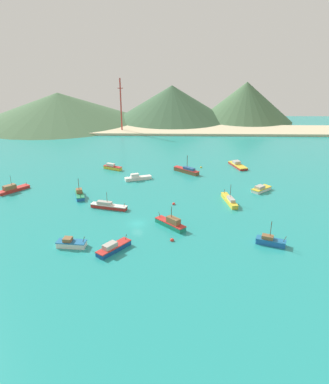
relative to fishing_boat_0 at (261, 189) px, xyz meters
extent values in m
cube|color=teal|center=(-37.29, 5.48, -0.98)|extent=(260.00, 280.00, 0.50)
cube|color=silver|center=(0.13, 0.12, -0.30)|extent=(7.16, 6.86, 0.87)
cube|color=gold|center=(0.13, 0.12, 0.24)|extent=(7.31, 7.00, 0.20)
cube|color=#B2ADA3|center=(-0.53, -0.48, 0.77)|extent=(3.58, 3.51, 0.87)
cube|color=#198466|center=(-28.75, -25.96, -0.17)|extent=(7.96, 8.08, 1.13)
cube|color=red|center=(-28.75, -25.96, 0.50)|extent=(8.12, 8.24, 0.20)
cube|color=brown|center=(-27.96, -26.78, 1.36)|extent=(3.78, 3.82, 1.53)
cylinder|color=#4C3823|center=(-31.59, -23.04, 1.19)|extent=(0.54, 0.55, 1.53)
cylinder|color=#4C3823|center=(-28.47, -26.25, 3.54)|extent=(0.16, 0.16, 2.82)
cube|color=#1E5BA8|center=(-5.49, -34.56, -0.14)|extent=(6.86, 4.41, 1.18)
cube|color=#1E669E|center=(-5.49, -34.56, 0.54)|extent=(7.00, 4.50, 0.20)
cube|color=brown|center=(-6.25, -34.26, 1.06)|extent=(2.97, 2.45, 0.83)
cylinder|color=#4C3823|center=(-2.76, -35.63, 1.27)|extent=(0.67, 0.36, 1.59)
cylinder|color=#4C3823|center=(-5.77, -34.44, 3.31)|extent=(0.14, 0.14, 3.67)
cube|color=red|center=(-46.28, -14.94, -0.27)|extent=(10.63, 4.51, 0.92)
cube|color=white|center=(-46.28, -14.94, 0.29)|extent=(10.85, 4.60, 0.20)
cube|color=#B2ADA3|center=(-47.54, -14.61, 0.82)|extent=(4.51, 2.49, 0.86)
cylinder|color=#4C3823|center=(-41.71, -16.12, 0.83)|extent=(0.57, 0.25, 1.25)
cylinder|color=#4C3823|center=(-46.72, -14.83, 2.68)|extent=(0.13, 0.13, 2.87)
cube|color=red|center=(-3.12, 25.98, -0.37)|extent=(6.08, 10.95, 0.72)
cube|color=gold|center=(-3.12, 25.98, 0.09)|extent=(6.20, 11.16, 0.20)
cube|color=#B2ADA3|center=(-3.50, 27.23, 0.74)|extent=(3.05, 3.26, 1.10)
cube|color=red|center=(-78.98, -2.10, -0.36)|extent=(8.15, 9.24, 0.74)
cube|color=red|center=(-78.98, -2.10, 0.11)|extent=(8.32, 9.43, 0.20)
cube|color=brown|center=(-79.75, -3.06, 0.92)|extent=(3.87, 4.15, 1.43)
cylinder|color=#4C3823|center=(-76.19, 1.34, 0.53)|extent=(0.39, 0.44, 1.02)
cylinder|color=#4C3823|center=(-79.27, -2.47, 3.16)|extent=(0.11, 0.11, 3.05)
cube|color=brown|center=(-23.32, 18.14, -0.11)|extent=(9.24, 8.60, 1.25)
cube|color=red|center=(-23.32, 18.14, 0.61)|extent=(9.42, 8.77, 0.20)
cube|color=#28568C|center=(-22.35, 17.26, 1.13)|extent=(4.54, 4.31, 0.84)
cylinder|color=#4C3823|center=(-23.04, 17.89, 3.72)|extent=(0.20, 0.20, 4.33)
cube|color=silver|center=(-40.33, 9.88, -0.28)|extent=(9.27, 5.02, 0.90)
cube|color=white|center=(-40.33, 9.88, 0.27)|extent=(9.46, 5.12, 0.20)
cube|color=silver|center=(-41.40, 9.48, 0.96)|extent=(3.06, 2.34, 1.18)
cube|color=#1E5BA8|center=(-56.63, -6.78, -0.24)|extent=(4.48, 7.43, 0.98)
cube|color=#238C5B|center=(-56.63, -6.78, 0.34)|extent=(4.57, 7.58, 0.20)
cube|color=brown|center=(-56.91, -5.95, 1.05)|extent=(2.35, 2.62, 1.22)
cylinder|color=#4C3823|center=(-55.60, -9.79, 0.93)|extent=(0.30, 0.59, 1.32)
cylinder|color=#4C3823|center=(-56.77, -6.36, 3.38)|extent=(0.15, 0.15, 3.44)
cube|color=gold|center=(-51.01, 21.52, -0.21)|extent=(7.30, 4.92, 1.04)
cube|color=red|center=(-51.01, 21.52, 0.41)|extent=(7.45, 5.02, 0.20)
cube|color=beige|center=(-51.82, 21.93, 0.98)|extent=(3.51, 2.71, 0.96)
cube|color=#14478C|center=(-41.24, -38.17, -0.23)|extent=(7.15, 8.32, 1.01)
cube|color=red|center=(-41.24, -38.17, 0.38)|extent=(7.29, 8.48, 0.20)
cube|color=#B2ADA3|center=(-41.90, -39.03, 1.00)|extent=(3.37, 3.64, 1.03)
cylinder|color=#4C3823|center=(-38.85, -35.07, 0.99)|extent=(0.46, 0.55, 1.37)
cube|color=silver|center=(-51.13, -36.62, -0.14)|extent=(6.74, 3.08, 1.18)
cube|color=#1E669E|center=(-51.13, -36.62, 0.55)|extent=(6.87, 3.14, 0.20)
cube|color=brown|center=(-51.94, -36.55, 1.07)|extent=(2.08, 2.04, 0.83)
cylinder|color=#4C3823|center=(-48.20, -36.89, 1.28)|extent=(0.69, 0.18, 1.60)
cube|color=gold|center=(-11.50, -9.80, -0.22)|extent=(3.63, 10.72, 1.03)
cube|color=gold|center=(-11.50, -9.80, 0.40)|extent=(3.70, 10.93, 0.20)
cube|color=#B2ADA3|center=(-11.27, -11.10, 0.91)|extent=(2.02, 4.07, 0.82)
cylinder|color=#4C3823|center=(-12.34, -5.12, 1.02)|extent=(0.22, 0.62, 1.40)
cylinder|color=#4C3823|center=(-11.41, -10.33, 3.20)|extent=(0.13, 0.13, 3.77)
sphere|color=red|center=(-28.24, -33.38, -0.56)|extent=(0.96, 0.96, 0.96)
sphere|color=gold|center=(-17.42, 24.30, -0.59)|extent=(0.79, 0.79, 0.79)
sphere|color=red|center=(-27.87, -11.72, -0.57)|extent=(0.90, 0.90, 0.90)
cube|color=beige|center=(-37.29, 93.13, -0.13)|extent=(247.00, 25.55, 1.20)
cone|color=#476B47|center=(-100.70, 120.90, 8.23)|extent=(104.58, 104.58, 17.92)
cone|color=#3D6042|center=(-29.31, 126.91, 10.25)|extent=(75.18, 75.18, 21.97)
cone|color=#476B47|center=(17.87, 128.05, 11.31)|extent=(59.39, 59.39, 24.09)
cylinder|color=#B7332D|center=(-56.72, 89.75, 13.60)|extent=(0.75, 0.75, 28.67)
cylinder|color=#B7332D|center=(-56.72, 89.75, 22.78)|extent=(2.87, 0.38, 0.38)
cylinder|color=#B7332D|center=(-56.72, 89.75, 17.05)|extent=(0.38, 2.29, 0.38)
camera|label=1|loc=(-28.13, -108.28, 40.75)|focal=33.74mm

